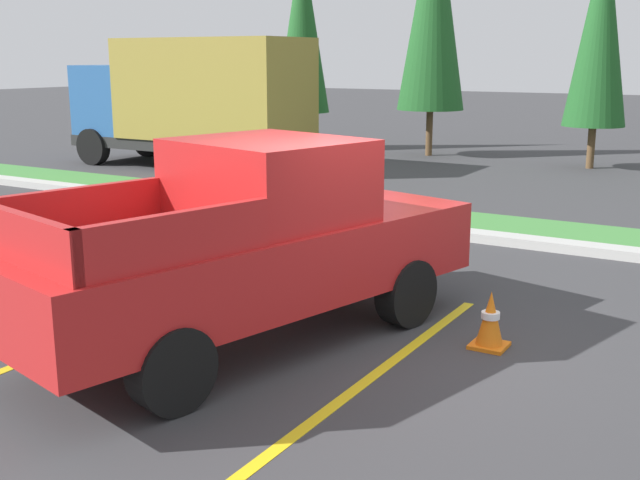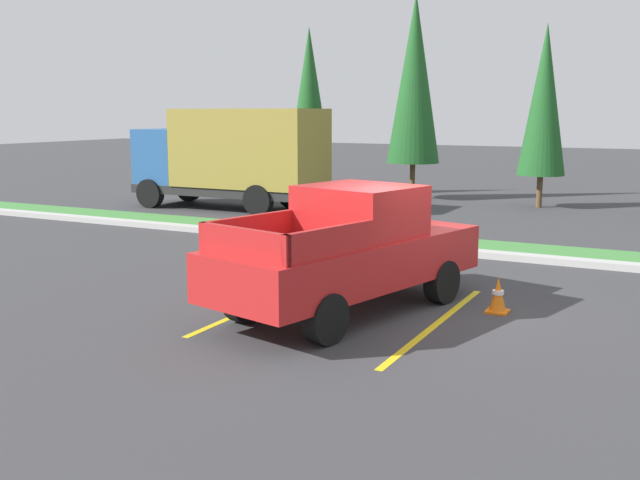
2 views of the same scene
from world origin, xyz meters
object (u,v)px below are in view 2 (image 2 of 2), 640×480
(cypress_tree_leftmost, at_px, (309,97))
(cypress_tree_left_inner, at_px, (415,79))
(cypress_tree_center, at_px, (544,100))
(traffic_cone, at_px, (498,296))
(pickup_truck_main, at_px, (350,250))
(cargo_truck_distant, at_px, (233,155))

(cypress_tree_leftmost, height_order, cypress_tree_left_inner, cypress_tree_left_inner)
(cypress_tree_leftmost, relative_size, cypress_tree_center, 1.05)
(cypress_tree_leftmost, xyz_separation_m, traffic_cone, (11.11, -14.29, -3.59))
(cypress_tree_leftmost, distance_m, cypress_tree_center, 9.06)
(traffic_cone, bearing_deg, pickup_truck_main, -154.83)
(pickup_truck_main, xyz_separation_m, cypress_tree_leftmost, (-8.89, 15.33, 2.84))
(cargo_truck_distant, distance_m, cypress_tree_left_inner, 7.63)
(cypress_tree_left_inner, bearing_deg, cypress_tree_leftmost, -173.49)
(cypress_tree_leftmost, xyz_separation_m, cypress_tree_center, (9.06, 0.04, -0.19))
(cypress_tree_center, bearing_deg, pickup_truck_main, -90.64)
(pickup_truck_main, bearing_deg, cargo_truck_distant, 131.76)
(cypress_tree_leftmost, bearing_deg, traffic_cone, -52.12)
(cypress_tree_leftmost, bearing_deg, cargo_truck_distant, -92.64)
(cypress_tree_left_inner, height_order, cypress_tree_center, cypress_tree_left_inner)
(cypress_tree_center, bearing_deg, cypress_tree_left_inner, 174.82)
(pickup_truck_main, bearing_deg, cypress_tree_leftmost, 120.10)
(cargo_truck_distant, distance_m, cypress_tree_leftmost, 5.51)
(traffic_cone, bearing_deg, cypress_tree_leftmost, 127.88)
(pickup_truck_main, relative_size, cypress_tree_left_inner, 0.72)
(cypress_tree_left_inner, bearing_deg, pickup_truck_main, -73.52)
(pickup_truck_main, xyz_separation_m, traffic_cone, (2.23, 1.05, -0.75))
(cypress_tree_left_inner, distance_m, traffic_cone, 16.84)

